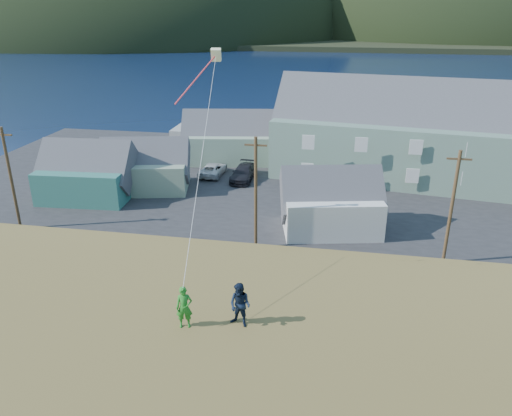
% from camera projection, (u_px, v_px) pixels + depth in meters
% --- Properties ---
extents(ground, '(900.00, 900.00, 0.00)m').
position_uv_depth(ground, '(266.00, 259.00, 36.34)').
color(ground, '#0A1638').
rests_on(ground, ground).
extents(grass_strip, '(110.00, 8.00, 0.10)m').
position_uv_depth(grass_strip, '(262.00, 272.00, 34.50)').
color(grass_strip, '#4C3D19').
rests_on(grass_strip, ground).
extents(waterfront_lot, '(72.00, 36.00, 0.12)m').
position_uv_depth(waterfront_lot, '(292.00, 182.00, 51.80)').
color(waterfront_lot, '#28282B').
rests_on(waterfront_lot, ground).
extents(wharf, '(26.00, 14.00, 0.90)m').
position_uv_depth(wharf, '(269.00, 127.00, 73.58)').
color(wharf, gray).
rests_on(wharf, ground).
extents(far_shore, '(900.00, 320.00, 2.00)m').
position_uv_depth(far_shore, '(344.00, 30.00, 336.49)').
color(far_shore, black).
rests_on(far_shore, ground).
extents(far_hills, '(760.00, 265.00, 143.00)m').
position_uv_depth(far_hills, '(406.00, 33.00, 284.17)').
color(far_hills, black).
rests_on(far_hills, ground).
extents(lodge, '(36.97, 15.05, 12.63)m').
position_uv_depth(lodge, '(451.00, 136.00, 50.29)').
color(lodge, slate).
rests_on(lodge, waterfront_lot).
extents(shed_teal, '(8.97, 6.59, 6.79)m').
position_uv_depth(shed_teal, '(87.00, 173.00, 46.81)').
color(shed_teal, '#307066').
rests_on(shed_teal, waterfront_lot).
extents(shed_palegreen_near, '(9.58, 7.04, 6.28)m').
position_uv_depth(shed_palegreen_near, '(145.00, 167.00, 49.03)').
color(shed_palegreen_near, gray).
rests_on(shed_palegreen_near, waterfront_lot).
extents(shed_white, '(9.00, 6.90, 6.44)m').
position_uv_depth(shed_white, '(331.00, 202.00, 40.03)').
color(shed_white, silver).
rests_on(shed_white, waterfront_lot).
extents(shed_palegreen_far, '(11.60, 7.73, 7.25)m').
position_uv_depth(shed_palegreen_far, '(229.00, 138.00, 58.13)').
color(shed_palegreen_far, gray).
rests_on(shed_palegreen_far, waterfront_lot).
extents(utility_poles, '(33.53, 0.24, 8.58)m').
position_uv_depth(utility_poles, '(227.00, 194.00, 36.58)').
color(utility_poles, '#47331E').
rests_on(utility_poles, waterfront_lot).
extents(parked_cars, '(22.20, 13.57, 1.56)m').
position_uv_depth(parked_cars, '(217.00, 160.00, 56.50)').
color(parked_cars, navy).
rests_on(parked_cars, waterfront_lot).
extents(kite_flyer_green, '(0.62, 0.49, 1.49)m').
position_uv_depth(kite_flyer_green, '(184.00, 307.00, 16.46)').
color(kite_flyer_green, '#217A21').
rests_on(kite_flyer_green, hillside).
extents(kite_flyer_navy, '(0.91, 0.80, 1.57)m').
position_uv_depth(kite_flyer_navy, '(240.00, 305.00, 16.51)').
color(kite_flyer_navy, '#111C31').
rests_on(kite_flyer_navy, hillside).
extents(kite_rig, '(1.19, 4.91, 11.37)m').
position_uv_depth(kite_rig, '(213.00, 62.00, 22.18)').
color(kite_rig, '#FAFCC0').
rests_on(kite_rig, ground).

